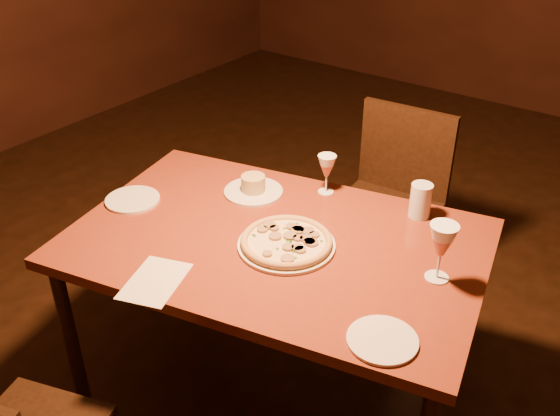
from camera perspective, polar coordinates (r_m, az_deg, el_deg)
The scene contains 11 objects.
floor at distance 2.77m, azimuth 2.94°, elevation -14.53°, with size 7.00×7.00×0.00m, color #311B10.
dining_table at distance 2.22m, azimuth -0.37°, elevation -4.25°, with size 1.59×1.19×0.76m.
chair_far at distance 2.94m, azimuth 10.09°, elevation 0.91°, with size 0.48×0.48×0.93m.
pizza_plate at distance 2.13m, azimuth 0.59°, elevation -3.12°, with size 0.34×0.34×0.04m.
ramekin_saucer at distance 2.45m, azimuth -2.45°, elevation 1.89°, with size 0.23×0.23×0.07m.
wine_glass_far at distance 2.43m, azimuth 4.27°, elevation 3.10°, with size 0.07×0.07×0.16m, color #C26851, non-canonical shape.
wine_glass_right at distance 2.00m, azimuth 14.47°, elevation -3.94°, with size 0.09×0.09×0.20m, color #C26851, non-canonical shape.
water_tumbler at distance 2.33m, azimuth 12.73°, elevation 0.67°, with size 0.08×0.08×0.13m, color silver.
side_plate_left at distance 2.46m, azimuth -13.33°, elevation 0.75°, with size 0.21×0.21×0.01m, color silver.
side_plate_near at distance 1.80m, azimuth 9.34°, elevation -11.83°, with size 0.20×0.20×0.01m, color silver.
menu_card at distance 2.02m, azimuth -11.36°, elevation -6.57°, with size 0.16×0.24×0.00m, color silver.
Camera 1 is at (1.03, -1.64, 1.98)m, focal length 40.00 mm.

